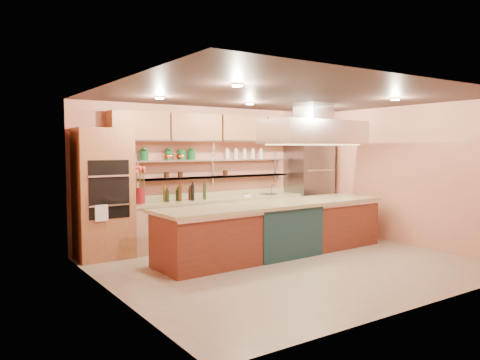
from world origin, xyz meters
TOP-DOWN VIEW (x-y plane):
  - floor at (0.00, 0.00)m, footprint 6.00×5.00m
  - ceiling at (0.00, 0.00)m, footprint 6.00×5.00m
  - wall_back at (0.00, 2.50)m, footprint 6.00×0.04m
  - wall_front at (0.00, -2.50)m, footprint 6.00×0.04m
  - wall_left at (-3.00, 0.00)m, footprint 0.04×5.00m
  - wall_right at (3.00, 0.00)m, footprint 0.04×5.00m
  - oven_stack at (-2.45, 2.18)m, footprint 0.95×0.64m
  - refrigerator at (2.35, 2.14)m, footprint 0.95×0.72m
  - back_counter at (-0.05, 2.20)m, footprint 3.84×0.64m
  - wall_shelf_lower at (-0.05, 2.37)m, footprint 3.60×0.26m
  - wall_shelf_upper at (-0.05, 2.37)m, footprint 3.60×0.26m
  - upper_cabinets at (0.00, 2.32)m, footprint 4.60×0.36m
  - range_hood at (1.15, 0.72)m, footprint 2.00×1.00m
  - ceiling_downlights at (0.00, 0.20)m, footprint 4.00×2.80m
  - island at (0.25, 0.72)m, footprint 4.61×1.15m
  - flower_vase at (-1.78, 2.15)m, footprint 0.22×0.22m
  - oil_bottle_cluster at (-0.86, 2.15)m, footprint 0.95×0.36m
  - kitchen_scale at (0.58, 2.15)m, footprint 0.19×0.16m
  - bar_faucet at (1.33, 2.25)m, footprint 0.03×0.03m
  - copper_kettle at (-0.84, 2.37)m, footprint 0.21×0.21m
  - green_canister at (-0.81, 2.37)m, footprint 0.19×0.19m

SIDE VIEW (x-z plane):
  - floor at x=0.00m, z-range -0.02..0.00m
  - back_counter at x=-0.05m, z-range 0.00..0.93m
  - island at x=0.25m, z-range 0.00..0.96m
  - kitchen_scale at x=0.58m, z-range 0.93..1.03m
  - bar_faucet at x=1.33m, z-range 0.93..1.13m
  - refrigerator at x=2.35m, z-range 0.00..2.10m
  - flower_vase at x=-1.78m, z-range 0.93..1.22m
  - oil_bottle_cluster at x=-0.86m, z-range 0.93..1.23m
  - oven_stack at x=-2.45m, z-range 0.00..2.30m
  - wall_shelf_lower at x=-0.05m, z-range 1.34..1.36m
  - wall_back at x=0.00m, z-range 0.00..2.80m
  - wall_front at x=0.00m, z-range 0.00..2.80m
  - wall_left at x=-3.00m, z-range 0.00..2.80m
  - wall_right at x=3.00m, z-range 0.00..2.80m
  - wall_shelf_upper at x=-0.05m, z-range 1.69..1.71m
  - copper_kettle at x=-0.84m, z-range 1.71..1.86m
  - green_canister at x=-0.81m, z-range 1.71..1.91m
  - range_hood at x=1.15m, z-range 2.02..2.48m
  - upper_cabinets at x=0.00m, z-range 2.08..2.62m
  - ceiling_downlights at x=0.00m, z-range 2.76..2.78m
  - ceiling at x=0.00m, z-range 2.79..2.81m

